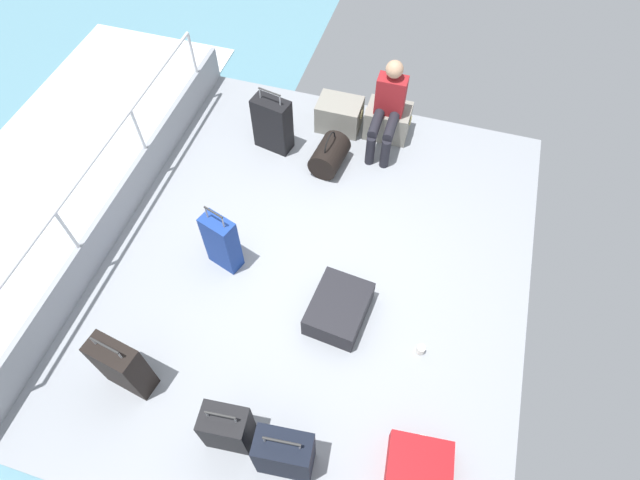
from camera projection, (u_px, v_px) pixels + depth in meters
name	position (u px, v px, depth m)	size (l,w,h in m)	color
ground_plane	(313.00, 269.00, 5.45)	(4.40, 5.20, 0.06)	gray
gunwale_port	(121.00, 207.00, 5.59)	(0.06, 5.20, 0.45)	gray
railing_port	(103.00, 173.00, 5.13)	(0.04, 4.20, 1.02)	silver
sea_wake	(31.00, 209.00, 6.29)	(12.00, 12.00, 0.01)	#598C9E
cargo_crate_0	(339.00, 115.00, 6.46)	(0.58, 0.40, 0.39)	gray
cargo_crate_1	(388.00, 121.00, 6.39)	(0.57, 0.41, 0.40)	gray
passenger_seated	(388.00, 107.00, 5.98)	(0.34, 0.66, 1.10)	maroon
suitcase_0	(122.00, 366.00, 4.45)	(0.47, 0.28, 0.81)	black
suitcase_1	(273.00, 124.00, 6.15)	(0.48, 0.31, 0.84)	black
suitcase_3	(227.00, 428.00, 4.24)	(0.40, 0.28, 0.65)	black
suitcase_4	(222.00, 242.00, 5.18)	(0.38, 0.28, 0.86)	navy
suitcase_5	(285.00, 454.00, 4.09)	(0.47, 0.29, 0.72)	black
suitcase_6	(339.00, 309.00, 5.01)	(0.58, 0.71, 0.26)	black
duffel_bag	(330.00, 155.00, 6.09)	(0.41, 0.53, 0.51)	black
paper_cup	(421.00, 350.00, 4.86)	(0.08, 0.08, 0.10)	white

